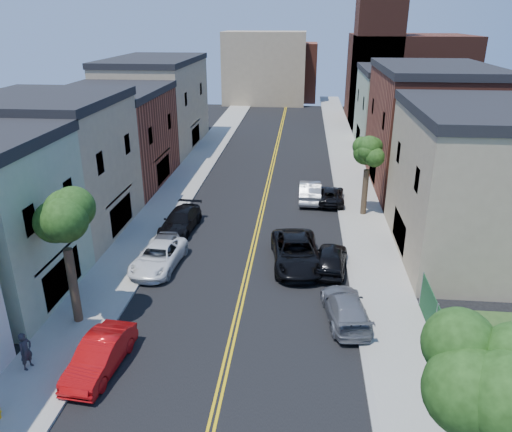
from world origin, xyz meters
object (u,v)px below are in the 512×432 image
(black_suv_lane, at_px, (296,252))
(black_car_right, at_px, (331,259))
(grey_car_right, at_px, (346,308))
(dark_car_right_far, at_px, (331,195))
(pedestrian_left, at_px, (26,351))
(grey_car_left, at_px, (162,250))
(red_sedan, at_px, (100,355))
(black_car_left, at_px, (180,221))
(white_pickup, at_px, (158,257))
(silver_car_right, at_px, (310,191))

(black_suv_lane, bearing_deg, black_car_right, -18.82)
(grey_car_right, distance_m, dark_car_right_far, 17.06)
(pedestrian_left, bearing_deg, grey_car_left, -0.57)
(red_sedan, relative_size, black_car_left, 0.87)
(white_pickup, relative_size, dark_car_right_far, 1.12)
(red_sedan, height_order, silver_car_right, silver_car_right)
(dark_car_right_far, distance_m, black_suv_lane, 11.64)
(black_car_right, distance_m, black_suv_lane, 2.19)
(white_pickup, relative_size, pedestrian_left, 2.98)
(white_pickup, distance_m, grey_car_right, 11.91)
(grey_car_left, bearing_deg, grey_car_right, -30.49)
(black_car_right, relative_size, silver_car_right, 0.89)
(black_car_left, distance_m, black_suv_lane, 9.54)
(dark_car_right_far, bearing_deg, pedestrian_left, 60.19)
(grey_car_left, relative_size, black_suv_lane, 0.71)
(red_sedan, bearing_deg, silver_car_right, 72.84)
(dark_car_right_far, bearing_deg, white_pickup, 50.96)
(white_pickup, xyz_separation_m, grey_car_right, (11.00, -4.58, -0.02))
(black_car_left, bearing_deg, black_suv_lane, -23.81)
(black_car_left, relative_size, silver_car_right, 1.03)
(red_sedan, height_order, grey_car_right, red_sedan)
(silver_car_right, bearing_deg, dark_car_right_far, 168.40)
(pedestrian_left, bearing_deg, red_sedan, -68.47)
(white_pickup, height_order, grey_car_left, grey_car_left)
(grey_car_left, distance_m, dark_car_right_far, 15.96)
(grey_car_left, distance_m, silver_car_right, 15.13)
(black_car_right, bearing_deg, grey_car_right, 102.26)
(grey_car_left, relative_size, silver_car_right, 0.87)
(red_sedan, xyz_separation_m, grey_car_right, (10.88, 4.88, -0.03))
(black_suv_lane, xyz_separation_m, pedestrian_left, (-11.39, -10.95, 0.16))
(black_car_right, height_order, dark_car_right_far, black_car_right)
(red_sedan, distance_m, white_pickup, 9.45)
(pedestrian_left, bearing_deg, black_car_right, -37.11)
(pedestrian_left, bearing_deg, black_suv_lane, -31.03)
(grey_car_right, xyz_separation_m, dark_car_right_far, (0.00, 17.06, -0.06))
(black_suv_lane, height_order, pedestrian_left, pedestrian_left)
(black_car_left, bearing_deg, white_pickup, -85.29)
(grey_car_right, bearing_deg, black_suv_lane, -72.99)
(grey_car_left, bearing_deg, white_pickup, -93.96)
(black_car_left, bearing_deg, silver_car_right, 42.25)
(black_car_left, relative_size, grey_car_right, 1.06)
(grey_car_right, relative_size, dark_car_right_far, 1.05)
(black_suv_lane, distance_m, pedestrian_left, 15.80)
(grey_car_right, height_order, black_suv_lane, black_suv_lane)
(pedestrian_left, bearing_deg, dark_car_right_far, -17.05)
(grey_car_right, height_order, black_car_right, black_car_right)
(grey_car_right, relative_size, black_car_right, 1.08)
(red_sedan, relative_size, grey_car_right, 0.92)
(red_sedan, relative_size, silver_car_right, 0.89)
(grey_car_left, relative_size, dark_car_right_far, 0.94)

